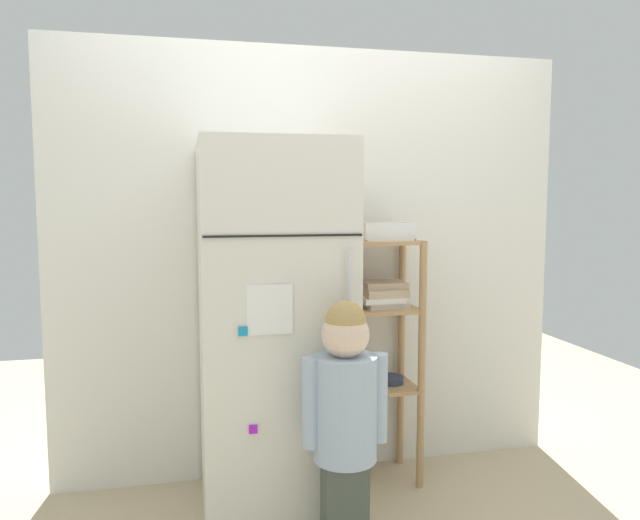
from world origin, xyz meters
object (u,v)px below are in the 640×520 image
(child_standing, at_px, (345,407))
(pantry_shelf_unit, at_px, (380,331))
(fruit_bin, at_px, (383,232))
(refrigerator, at_px, (273,331))

(child_standing, xyz_separation_m, pantry_shelf_unit, (0.35, 0.65, 0.13))
(child_standing, height_order, fruit_bin, fruit_bin)
(refrigerator, relative_size, child_standing, 1.60)
(child_standing, distance_m, fruit_bin, 0.96)
(refrigerator, relative_size, fruit_bin, 6.62)
(refrigerator, distance_m, child_standing, 0.55)
(pantry_shelf_unit, relative_size, fruit_bin, 4.85)
(child_standing, bearing_deg, pantry_shelf_unit, 61.62)
(refrigerator, xyz_separation_m, child_standing, (0.20, -0.47, -0.20))
(refrigerator, height_order, pantry_shelf_unit, refrigerator)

